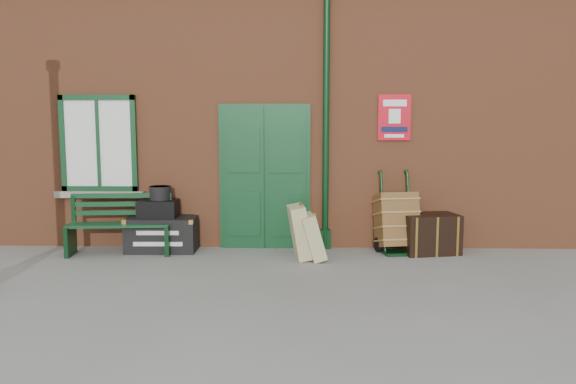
{
  "coord_description": "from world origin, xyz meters",
  "views": [
    {
      "loc": [
        0.3,
        -7.25,
        1.98
      ],
      "look_at": [
        0.09,
        0.6,
        1.0
      ],
      "focal_mm": 35.0,
      "sensor_mm": 36.0,
      "label": 1
    }
  ],
  "objects_px": {
    "houdini_trunk": "(162,234)",
    "porter_trolley": "(396,222)",
    "dark_trunk": "(430,234)",
    "bench": "(120,223)"
  },
  "relations": [
    {
      "from": "houdini_trunk",
      "to": "porter_trolley",
      "type": "relative_size",
      "value": 0.87
    },
    {
      "from": "houdini_trunk",
      "to": "porter_trolley",
      "type": "xyz_separation_m",
      "value": [
        3.6,
        0.02,
        0.21
      ]
    },
    {
      "from": "bench",
      "to": "dark_trunk",
      "type": "xyz_separation_m",
      "value": [
        4.68,
        0.14,
        -0.17
      ]
    },
    {
      "from": "dark_trunk",
      "to": "porter_trolley",
      "type": "bearing_deg",
      "value": 161.85
    },
    {
      "from": "houdini_trunk",
      "to": "bench",
      "type": "bearing_deg",
      "value": -163.45
    },
    {
      "from": "bench",
      "to": "porter_trolley",
      "type": "bearing_deg",
      "value": -2.79
    },
    {
      "from": "porter_trolley",
      "to": "dark_trunk",
      "type": "xyz_separation_m",
      "value": [
        0.49,
        -0.06,
        -0.17
      ]
    },
    {
      "from": "bench",
      "to": "houdini_trunk",
      "type": "relative_size",
      "value": 1.47
    },
    {
      "from": "porter_trolley",
      "to": "dark_trunk",
      "type": "bearing_deg",
      "value": -16.86
    },
    {
      "from": "houdini_trunk",
      "to": "porter_trolley",
      "type": "height_order",
      "value": "porter_trolley"
    }
  ]
}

